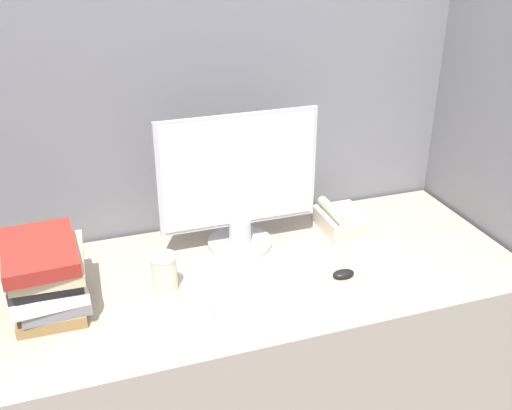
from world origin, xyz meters
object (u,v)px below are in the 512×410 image
object	(u,v)px
monitor	(239,188)
desk_telephone	(341,220)
mouse	(343,274)
book_stack	(47,276)
keyboard	(268,289)
coffee_cup	(164,273)

from	to	relation	value
monitor	desk_telephone	bearing A→B (deg)	-0.46
mouse	desk_telephone	distance (m)	0.33
monitor	book_stack	world-z (taller)	monitor
keyboard	mouse	xyz separation A→B (m)	(0.26, 0.00, 0.00)
monitor	book_stack	bearing A→B (deg)	-164.37
keyboard	coffee_cup	distance (m)	0.32
mouse	book_stack	bearing A→B (deg)	171.99
coffee_cup	book_stack	size ratio (longest dim) A/B	0.40
keyboard	monitor	bearing A→B (deg)	89.36
keyboard	desk_telephone	xyz separation A→B (m)	(0.39, 0.30, 0.03)
keyboard	desk_telephone	size ratio (longest dim) A/B	1.89
coffee_cup	mouse	bearing A→B (deg)	-11.64
coffee_cup	desk_telephone	xyz separation A→B (m)	(0.69, 0.19, -0.02)
book_stack	desk_telephone	bearing A→B (deg)	9.67
mouse	book_stack	world-z (taller)	book_stack
book_stack	desk_telephone	world-z (taller)	book_stack
book_stack	mouse	bearing A→B (deg)	-8.01
mouse	book_stack	distance (m)	0.90
desk_telephone	mouse	bearing A→B (deg)	-114.58
monitor	mouse	size ratio (longest dim) A/B	7.50
coffee_cup	keyboard	bearing A→B (deg)	-21.13
monitor	keyboard	world-z (taller)	monitor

